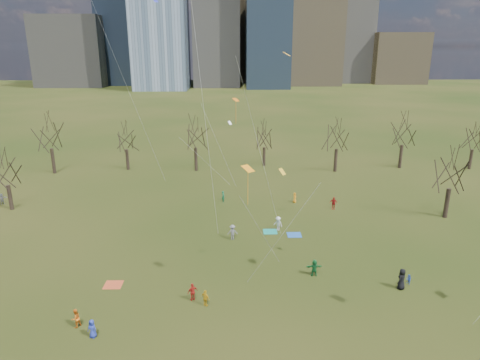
{
  "coord_description": "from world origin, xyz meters",
  "views": [
    {
      "loc": [
        -0.95,
        -31.47,
        20.62
      ],
      "look_at": [
        0.0,
        12.0,
        7.0
      ],
      "focal_mm": 32.0,
      "sensor_mm": 36.0,
      "label": 1
    }
  ],
  "objects_px": {
    "blanket_navy": "(294,235)",
    "blanket_crimson": "(113,285)",
    "blanket_teal": "(270,232)",
    "person_0": "(92,329)",
    "person_4": "(205,298)"
  },
  "relations": [
    {
      "from": "blanket_teal",
      "to": "person_4",
      "type": "height_order",
      "value": "person_4"
    },
    {
      "from": "blanket_teal",
      "to": "blanket_navy",
      "type": "height_order",
      "value": "same"
    },
    {
      "from": "person_0",
      "to": "blanket_crimson",
      "type": "bearing_deg",
      "value": 112.1
    },
    {
      "from": "blanket_crimson",
      "to": "person_0",
      "type": "relative_size",
      "value": 1.09
    },
    {
      "from": "blanket_navy",
      "to": "person_4",
      "type": "xyz_separation_m",
      "value": [
        -9.37,
        -13.79,
        0.72
      ]
    },
    {
      "from": "blanket_navy",
      "to": "blanket_crimson",
      "type": "distance_m",
      "value": 20.68
    },
    {
      "from": "blanket_teal",
      "to": "blanket_crimson",
      "type": "height_order",
      "value": "same"
    },
    {
      "from": "blanket_crimson",
      "to": "person_4",
      "type": "distance_m",
      "value": 9.24
    },
    {
      "from": "blanket_teal",
      "to": "person_4",
      "type": "xyz_separation_m",
      "value": [
        -6.7,
        -14.75,
        0.72
      ]
    },
    {
      "from": "blanket_teal",
      "to": "person_0",
      "type": "height_order",
      "value": "person_0"
    },
    {
      "from": "blanket_navy",
      "to": "person_0",
      "type": "distance_m",
      "value": 24.84
    },
    {
      "from": "blanket_teal",
      "to": "blanket_crimson",
      "type": "bearing_deg",
      "value": -143.46
    },
    {
      "from": "blanket_teal",
      "to": "blanket_navy",
      "type": "bearing_deg",
      "value": -19.76
    },
    {
      "from": "person_0",
      "to": "person_4",
      "type": "bearing_deg",
      "value": 44.08
    },
    {
      "from": "blanket_crimson",
      "to": "person_0",
      "type": "distance_m",
      "value": 7.32
    }
  ]
}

